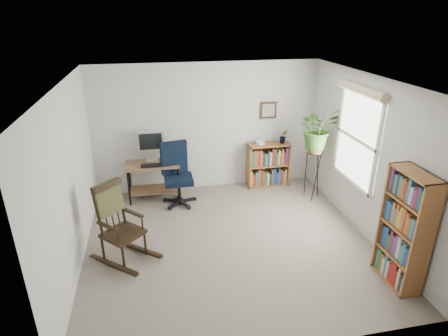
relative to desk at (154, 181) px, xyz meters
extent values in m
cube|color=slate|center=(1.06, -1.70, -0.34)|extent=(4.20, 4.00, 0.00)
cube|color=white|center=(1.06, -1.70, 2.06)|extent=(4.20, 4.00, 0.00)
cube|color=beige|center=(1.06, 0.30, 0.86)|extent=(4.20, 0.00, 2.40)
cube|color=beige|center=(1.06, -3.70, 0.86)|extent=(4.20, 0.00, 2.40)
cube|color=beige|center=(-1.04, -1.70, 0.86)|extent=(0.00, 4.00, 2.40)
cube|color=beige|center=(3.16, -1.70, 0.86)|extent=(0.00, 4.00, 2.40)
cube|color=black|center=(0.00, -0.12, 0.35)|extent=(0.40, 0.15, 0.02)
imported|color=#396523|center=(2.86, -0.58, 1.36)|extent=(1.69, 1.87, 1.46)
imported|color=#396523|center=(2.51, 0.13, 0.57)|extent=(0.13, 0.24, 0.11)
camera|label=1|loc=(0.05, -6.35, 2.90)|focal=30.00mm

